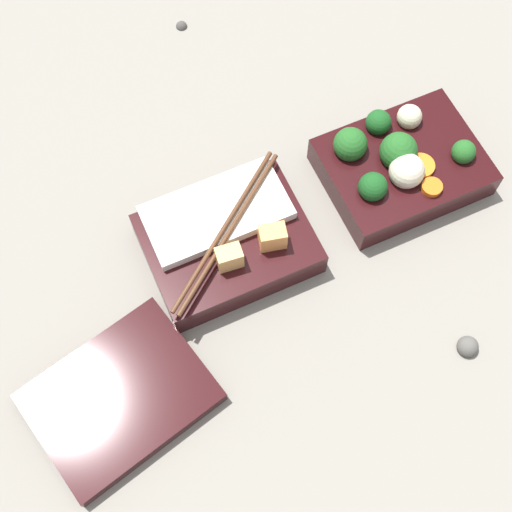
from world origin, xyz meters
name	(u,v)px	position (x,y,z in m)	size (l,w,h in m)	color
ground_plane	(322,202)	(0.00, 0.00, 0.00)	(3.00, 3.00, 0.00)	gray
bento_tray_vegetable	(400,164)	(-0.09, 0.00, 0.03)	(0.17, 0.13, 0.07)	black
bento_tray_rice	(227,239)	(0.12, 0.01, 0.02)	(0.17, 0.14, 0.06)	black
bento_lid	(120,397)	(0.28, 0.12, 0.01)	(0.17, 0.13, 0.02)	black
pebble_0	(181,25)	(0.05, -0.30, 0.00)	(0.01, 0.01, 0.01)	#474442
pebble_1	(468,346)	(-0.06, 0.22, 0.01)	(0.02, 0.02, 0.02)	#595651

